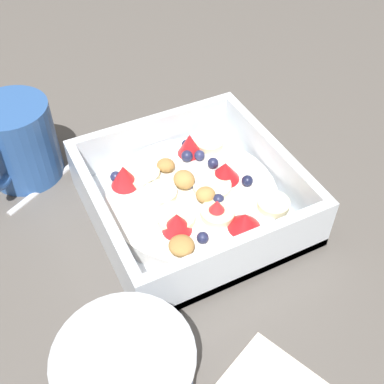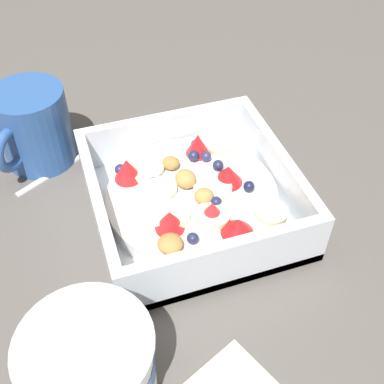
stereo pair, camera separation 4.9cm
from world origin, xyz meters
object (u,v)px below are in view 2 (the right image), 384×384
at_px(yogurt_cup, 91,368).
at_px(coffee_mug, 33,127).
at_px(spoon, 103,140).
at_px(fruit_bowl, 192,198).

relative_size(yogurt_cup, coffee_mug, 0.99).
distance_m(spoon, coffee_mug, 0.08).
bearing_deg(yogurt_cup, fruit_bowl, -39.69).
relative_size(fruit_bowl, spoon, 1.23).
xyz_separation_m(fruit_bowl, coffee_mug, (0.14, 0.14, 0.02)).
bearing_deg(fruit_bowl, yogurt_cup, 140.31).
xyz_separation_m(spoon, coffee_mug, (-0.00, 0.07, 0.04)).
bearing_deg(fruit_bowl, spoon, 25.21).
bearing_deg(spoon, yogurt_cup, 168.22).
bearing_deg(yogurt_cup, coffee_mug, 2.24).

